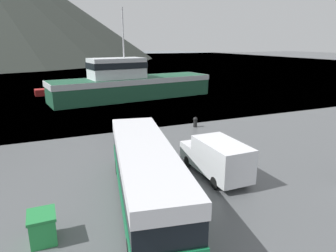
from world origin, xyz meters
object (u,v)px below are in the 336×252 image
object	(u,v)px
delivery_van	(217,157)
tour_bus	(145,172)
fishing_boat	(130,83)
storage_bin	(43,227)
small_boat	(52,92)

from	to	relation	value
delivery_van	tour_bus	bearing A→B (deg)	-163.84
tour_bus	fishing_boat	world-z (taller)	fishing_boat
storage_bin	small_boat	distance (m)	37.89
tour_bus	small_boat	size ratio (longest dim) A/B	2.23
storage_bin	fishing_boat	bearing A→B (deg)	67.50
delivery_van	storage_bin	xyz separation A→B (m)	(-9.89, -2.59, -0.60)
tour_bus	storage_bin	world-z (taller)	tour_bus
delivery_van	storage_bin	bearing A→B (deg)	-165.11
delivery_van	small_boat	size ratio (longest dim) A/B	1.06
fishing_boat	storage_bin	distance (m)	32.40
tour_bus	storage_bin	distance (m)	5.11
delivery_van	storage_bin	size ratio (longest dim) A/B	4.27
delivery_van	fishing_boat	distance (m)	27.44
fishing_boat	delivery_van	bearing A→B (deg)	-13.06
tour_bus	storage_bin	xyz separation A→B (m)	(-4.85, -1.15, -1.11)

